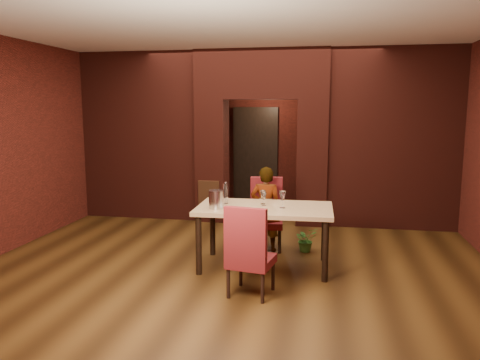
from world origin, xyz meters
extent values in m
plane|color=#442A11|center=(0.00, 0.00, 0.00)|extent=(8.00, 8.00, 0.00)
cube|color=silver|center=(0.00, 0.00, 3.20)|extent=(7.00, 8.00, 0.04)
cube|color=maroon|center=(0.00, 4.00, 1.60)|extent=(7.00, 0.04, 3.20)
cube|color=maroon|center=(0.00, -4.00, 1.60)|extent=(7.00, 0.04, 3.20)
cube|color=maroon|center=(-3.50, 0.00, 1.60)|extent=(0.04, 8.00, 3.20)
cube|color=maroon|center=(-0.95, 2.00, 1.15)|extent=(0.55, 0.55, 2.30)
cube|color=maroon|center=(0.95, 2.00, 1.15)|extent=(0.55, 0.55, 2.30)
cube|color=maroon|center=(0.00, 2.00, 2.75)|extent=(2.45, 0.55, 0.90)
cube|color=maroon|center=(-2.36, 2.00, 1.60)|extent=(2.28, 0.35, 3.20)
cube|color=maroon|center=(2.36, 2.00, 1.60)|extent=(2.28, 0.35, 3.20)
cube|color=#A65930|center=(-0.95, 1.71, 0.55)|extent=(0.40, 0.03, 0.50)
cube|color=black|center=(-0.40, 3.94, 1.05)|extent=(0.90, 0.08, 2.10)
cube|color=black|center=(-0.40, 3.90, 1.05)|extent=(1.02, 0.04, 2.22)
cube|color=tan|center=(0.40, -0.57, 0.42)|extent=(1.82, 1.05, 0.84)
cube|color=maroon|center=(0.32, 0.26, 0.55)|extent=(0.55, 0.55, 1.09)
cube|color=maroon|center=(0.37, -1.52, 0.54)|extent=(0.57, 0.57, 1.07)
imported|color=white|center=(0.32, 0.20, 0.64)|extent=(0.49, 0.34, 1.29)
cube|color=silver|center=(0.09, -0.81, 0.85)|extent=(0.36, 0.34, 0.00)
cylinder|color=#B5B5BC|center=(-0.21, -0.78, 0.96)|extent=(0.20, 0.20, 0.24)
cylinder|color=silver|center=(-0.16, -0.45, 0.99)|extent=(0.07, 0.07, 0.30)
imported|color=#346F28|center=(0.93, 0.25, 0.18)|extent=(0.44, 0.43, 0.37)
camera|label=1|loc=(1.18, -6.66, 2.17)|focal=35.00mm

